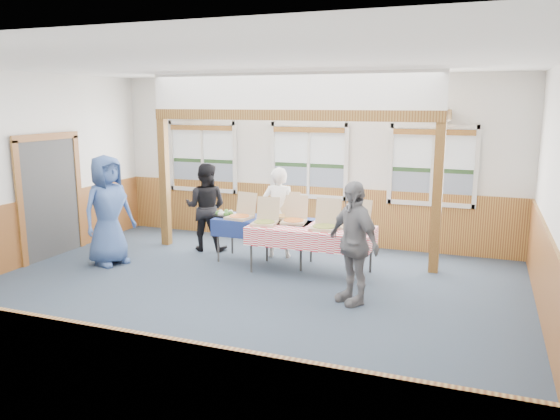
# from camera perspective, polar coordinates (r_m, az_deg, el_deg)

# --- Properties ---
(floor) EXTENTS (8.00, 8.00, 0.00)m
(floor) POSITION_cam_1_polar(r_m,az_deg,el_deg) (7.74, -4.96, -9.31)
(floor) COLOR #2C3947
(floor) RESTS_ON ground
(ceiling) EXTENTS (8.00, 8.00, 0.00)m
(ceiling) POSITION_cam_1_polar(r_m,az_deg,el_deg) (7.26, -5.41, 15.05)
(ceiling) COLOR white
(ceiling) RESTS_ON wall_back
(wall_back) EXTENTS (8.00, 0.00, 8.00)m
(wall_back) POSITION_cam_1_polar(r_m,az_deg,el_deg) (10.57, 3.10, 5.19)
(wall_back) COLOR silver
(wall_back) RESTS_ON floor
(wall_front) EXTENTS (8.00, 0.00, 8.00)m
(wall_front) POSITION_cam_1_polar(r_m,az_deg,el_deg) (4.51, -24.86, -4.10)
(wall_front) COLOR silver
(wall_front) RESTS_ON floor
(wall_left) EXTENTS (0.00, 8.00, 8.00)m
(wall_left) POSITION_cam_1_polar(r_m,az_deg,el_deg) (9.75, -26.93, 3.48)
(wall_left) COLOR silver
(wall_left) RESTS_ON floor
(wainscot_back) EXTENTS (7.98, 0.05, 1.10)m
(wainscot_back) POSITION_cam_1_polar(r_m,az_deg,el_deg) (10.71, 3.00, -0.42)
(wainscot_back) COLOR brown
(wainscot_back) RESTS_ON floor
(wainscot_front) EXTENTS (7.98, 0.05, 1.10)m
(wainscot_front) POSITION_cam_1_polar(r_m,az_deg,el_deg) (4.89, -23.60, -15.99)
(wainscot_front) COLOR brown
(wainscot_front) RESTS_ON floor
(wainscot_left) EXTENTS (0.05, 6.98, 1.10)m
(wainscot_left) POSITION_cam_1_polar(r_m,az_deg,el_deg) (9.90, -26.29, -2.55)
(wainscot_left) COLOR brown
(wainscot_left) RESTS_ON floor
(wainscot_right) EXTENTS (0.05, 6.98, 1.10)m
(wainscot_right) POSITION_cam_1_polar(r_m,az_deg,el_deg) (6.92, 26.54, -8.19)
(wainscot_right) COLOR brown
(wainscot_right) RESTS_ON floor
(cased_opening) EXTENTS (0.06, 1.30, 2.10)m
(cased_opening) POSITION_cam_1_polar(r_m,az_deg,el_deg) (10.42, -22.90, 1.17)
(cased_opening) COLOR #373737
(cased_opening) RESTS_ON wall_left
(window_left) EXTENTS (1.56, 0.10, 1.46)m
(window_left) POSITION_cam_1_polar(r_m,az_deg,el_deg) (11.42, -8.09, 5.95)
(window_left) COLOR silver
(window_left) RESTS_ON wall_back
(window_mid) EXTENTS (1.56, 0.10, 1.46)m
(window_mid) POSITION_cam_1_polar(r_m,az_deg,el_deg) (10.52, 3.04, 5.60)
(window_mid) COLOR silver
(window_mid) RESTS_ON wall_back
(window_right) EXTENTS (1.56, 0.10, 1.46)m
(window_right) POSITION_cam_1_polar(r_m,az_deg,el_deg) (10.07, 15.66, 4.95)
(window_right) COLOR silver
(window_right) RESTS_ON wall_back
(post_left) EXTENTS (0.15, 0.15, 2.40)m
(post_left) POSITION_cam_1_polar(r_m,az_deg,el_deg) (10.59, -11.97, 2.79)
(post_left) COLOR #543012
(post_left) RESTS_ON floor
(post_right) EXTENTS (0.15, 0.15, 2.40)m
(post_right) POSITION_cam_1_polar(r_m,az_deg,el_deg) (8.98, 16.10, 1.11)
(post_right) COLOR #543012
(post_right) RESTS_ON floor
(cross_beam) EXTENTS (5.15, 0.18, 0.18)m
(cross_beam) POSITION_cam_1_polar(r_m,az_deg,el_deg) (9.37, 0.92, 9.89)
(cross_beam) COLOR #543012
(cross_beam) RESTS_ON post_left
(table_left) EXTENTS (1.72, 0.85, 0.76)m
(table_left) POSITION_cam_1_polar(r_m,az_deg,el_deg) (9.28, -1.63, -1.30)
(table_left) COLOR #373737
(table_left) RESTS_ON floor
(table_right) EXTENTS (2.15, 1.48, 0.76)m
(table_right) POSITION_cam_1_polar(r_m,az_deg,el_deg) (8.71, 3.29, -2.09)
(table_right) COLOR #373737
(table_right) RESTS_ON floor
(pizza_box_a) EXTENTS (0.45, 0.53, 0.42)m
(pizza_box_a) POSITION_cam_1_polar(r_m,az_deg,el_deg) (9.31, -4.13, -0.49)
(pizza_box_a) COLOR tan
(pizza_box_a) RESTS_ON table_left
(pizza_box_b) EXTENTS (0.46, 0.53, 0.43)m
(pizza_box_b) POSITION_cam_1_polar(r_m,az_deg,el_deg) (9.28, 0.70, -0.49)
(pizza_box_b) COLOR tan
(pizza_box_b) RESTS_ON table_left
(pizza_box_c) EXTENTS (0.42, 0.50, 0.42)m
(pizza_box_c) POSITION_cam_1_polar(r_m,az_deg,el_deg) (8.85, -1.56, -1.09)
(pizza_box_c) COLOR tan
(pizza_box_c) RESTS_ON table_right
(pizza_box_d) EXTENTS (0.44, 0.52, 0.42)m
(pizza_box_d) POSITION_cam_1_polar(r_m,az_deg,el_deg) (8.97, 1.49, -0.91)
(pizza_box_d) COLOR tan
(pizza_box_d) RESTS_ON table_right
(pizza_box_e) EXTENTS (0.42, 0.51, 0.45)m
(pizza_box_e) POSITION_cam_1_polar(r_m,az_deg,el_deg) (8.55, 4.74, -1.55)
(pizza_box_e) COLOR tan
(pizza_box_e) RESTS_ON table_right
(pizza_box_f) EXTENTS (0.50, 0.56, 0.43)m
(pizza_box_f) POSITION_cam_1_polar(r_m,az_deg,el_deg) (8.65, 7.75, -1.46)
(pizza_box_f) COLOR tan
(pizza_box_f) RESTS_ON table_right
(veggie_tray) EXTENTS (0.42, 0.42, 0.09)m
(veggie_tray) POSITION_cam_1_polar(r_m,az_deg,el_deg) (9.57, -5.80, -0.40)
(veggie_tray) COLOR black
(veggie_tray) RESTS_ON table_left
(drink_glass) EXTENTS (0.07, 0.07, 0.15)m
(drink_glass) POSITION_cam_1_polar(r_m,az_deg,el_deg) (8.24, 8.43, -2.06)
(drink_glass) COLOR brown
(drink_glass) RESTS_ON table_right
(woman_white) EXTENTS (0.66, 0.51, 1.61)m
(woman_white) POSITION_cam_1_polar(r_m,az_deg,el_deg) (9.56, -0.12, -0.27)
(woman_white) COLOR white
(woman_white) RESTS_ON floor
(woman_black) EXTENTS (0.88, 0.75, 1.62)m
(woman_black) POSITION_cam_1_polar(r_m,az_deg,el_deg) (10.13, -7.77, 0.31)
(woman_black) COLOR black
(woman_black) RESTS_ON floor
(man_blue) EXTENTS (0.85, 1.05, 1.86)m
(man_blue) POSITION_cam_1_polar(r_m,az_deg,el_deg) (9.57, -17.53, -0.03)
(man_blue) COLOR #37528A
(man_blue) RESTS_ON floor
(person_grey) EXTENTS (1.02, 0.95, 1.69)m
(person_grey) POSITION_cam_1_polar(r_m,az_deg,el_deg) (7.44, 7.64, -3.40)
(person_grey) COLOR slate
(person_grey) RESTS_ON floor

